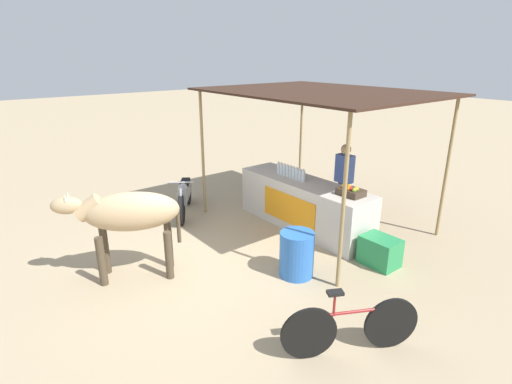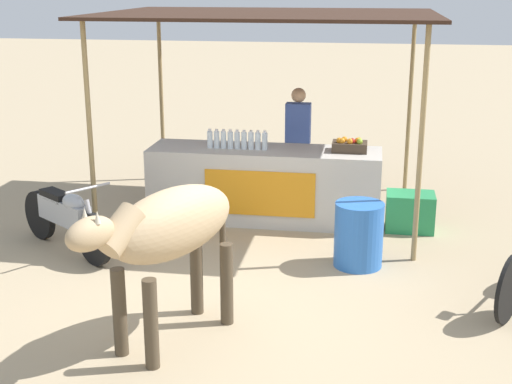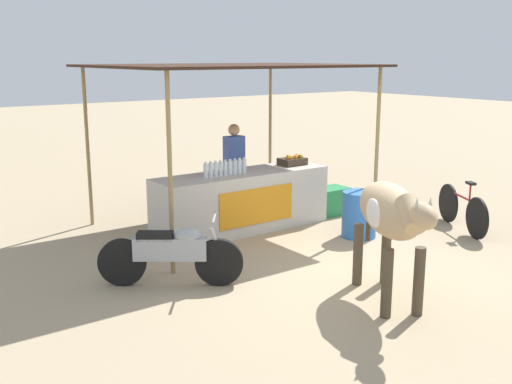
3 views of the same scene
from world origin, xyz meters
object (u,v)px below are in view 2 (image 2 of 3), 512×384
Objects in this scene: motorcycle_parked at (66,216)px; vendor_behind_counter at (298,145)px; water_barrel at (359,235)px; fruit_crate at (350,145)px; cow at (167,230)px; stall_counter at (264,185)px; cooler_box at (410,212)px.

vendor_behind_counter is at bearing 42.83° from motorcycle_parked.
motorcycle_parked is (-3.36, -0.12, 0.07)m from water_barrel.
fruit_crate is 3.60m from motorcycle_parked.
fruit_crate is at bearing 96.90° from water_barrel.
motorcycle_parked is at bearing -137.17° from vendor_behind_counter.
fruit_crate is 3.73m from cow.
vendor_behind_counter reaches higher than motorcycle_parked.
stall_counter is 1.89m from water_barrel.
stall_counter is 1.23m from fruit_crate.
cooler_box is at bearing -10.29° from fruit_crate.
cow is at bearing -46.63° from motorcycle_parked.
vendor_behind_counter is 1.09× the size of motorcycle_parked.
stall_counter is 0.91m from vendor_behind_counter.
cooler_box is 0.34× the size of cow.
vendor_behind_counter is 0.92× the size of cow.
stall_counter is 3.47m from cow.
cooler_box is 4.05m from cow.
fruit_crate is 1.60m from water_barrel.
fruit_crate is 0.29× the size of motorcycle_parked.
stall_counter is at bearing 177.04° from cooler_box.
fruit_crate reaches higher than water_barrel.
motorcycle_parked is at bearing -160.37° from cooler_box.
stall_counter is 1.99× the size of motorcycle_parked.
cooler_box is 1.45m from water_barrel.
water_barrel is at bearing 51.93° from cow.
water_barrel is at bearing -47.84° from stall_counter.
water_barrel is at bearing -66.95° from vendor_behind_counter.
cow reaches higher than motorcycle_parked.
motorcycle_parked is at bearing -178.03° from water_barrel.
stall_counter reaches higher than cooler_box.
fruit_crate is 1.13m from cooler_box.
cow is (-1.57, -2.01, 0.67)m from water_barrel.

